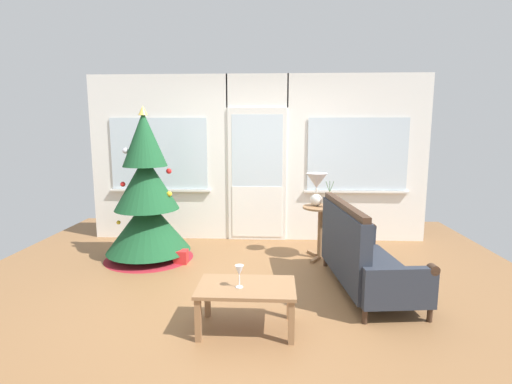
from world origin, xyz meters
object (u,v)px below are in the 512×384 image
object	(u,v)px
side_table	(320,222)
wine_glass	(239,271)
christmas_tree	(147,204)
flower_vase	(329,199)
settee_sofa	(360,256)
coffee_table	(246,292)
gift_box	(181,257)
table_lamp	(317,185)

from	to	relation	value
side_table	wine_glass	distance (m)	2.18
christmas_tree	flower_vase	bearing A→B (deg)	0.94
settee_sofa	coffee_table	distance (m)	1.48
coffee_table	wine_glass	bearing A→B (deg)	-144.27
christmas_tree	wine_glass	bearing A→B (deg)	-53.46
flower_vase	coffee_table	distance (m)	2.17
settee_sofa	gift_box	world-z (taller)	settee_sofa
coffee_table	gift_box	bearing A→B (deg)	120.42
table_lamp	coffee_table	xyz separation A→B (m)	(-0.80, -1.98, -0.66)
side_table	gift_box	bearing A→B (deg)	-171.11
christmas_tree	table_lamp	xyz separation A→B (m)	(2.25, 0.14, 0.25)
christmas_tree	side_table	world-z (taller)	christmas_tree
settee_sofa	side_table	bearing A→B (deg)	106.54
christmas_tree	side_table	bearing A→B (deg)	2.46
table_lamp	flower_vase	bearing A→B (deg)	-32.01
side_table	wine_glass	xyz separation A→B (m)	(-0.91, -1.98, 0.04)
side_table	table_lamp	world-z (taller)	table_lamp
flower_vase	coffee_table	bearing A→B (deg)	-117.01
christmas_tree	flower_vase	world-z (taller)	christmas_tree
christmas_tree	flower_vase	size ratio (longest dim) A/B	5.78
christmas_tree	coffee_table	distance (m)	2.38
wine_glass	christmas_tree	bearing A→B (deg)	126.54
christmas_tree	wine_glass	world-z (taller)	christmas_tree
table_lamp	gift_box	bearing A→B (deg)	-169.56
christmas_tree	table_lamp	bearing A→B (deg)	3.55
christmas_tree	settee_sofa	world-z (taller)	christmas_tree
settee_sofa	wine_glass	bearing A→B (deg)	-142.06
flower_vase	wine_glass	xyz separation A→B (m)	(-1.01, -1.92, -0.29)
flower_vase	settee_sofa	bearing A→B (deg)	-78.02
wine_glass	gift_box	size ratio (longest dim) A/B	1.13
settee_sofa	table_lamp	size ratio (longest dim) A/B	3.82
table_lamp	coffee_table	distance (m)	2.23
wine_glass	gift_box	bearing A→B (deg)	118.36
wine_glass	coffee_table	bearing A→B (deg)	35.73
side_table	gift_box	xyz separation A→B (m)	(-1.83, -0.29, -0.42)
christmas_tree	coffee_table	world-z (taller)	christmas_tree
side_table	table_lamp	distance (m)	0.50
wine_glass	side_table	bearing A→B (deg)	65.21
settee_sofa	christmas_tree	bearing A→B (deg)	160.42
coffee_table	flower_vase	bearing A→B (deg)	62.99
coffee_table	side_table	bearing A→B (deg)	66.14
settee_sofa	flower_vase	world-z (taller)	flower_vase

